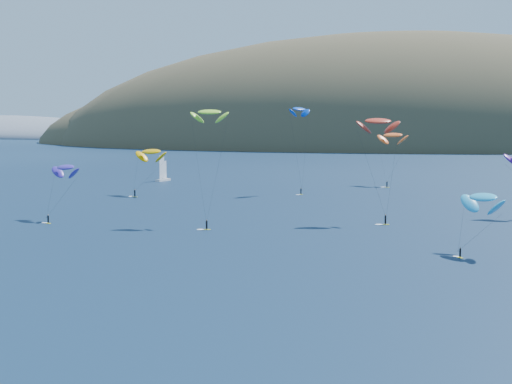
{
  "coord_description": "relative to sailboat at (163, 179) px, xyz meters",
  "views": [
    {
      "loc": [
        32.43,
        -45.19,
        22.24
      ],
      "look_at": [
        5.78,
        80.0,
        9.0
      ],
      "focal_mm": 50.0,
      "sensor_mm": 36.0,
      "label": 1
    }
  ],
  "objects": [
    {
      "name": "kitesurfer_10",
      "position": [
        10.93,
        -95.03,
        10.53
      ],
      "size": [
        8.77,
        12.04,
        13.68
      ],
      "rotation": [
        0.0,
        0.0,
        -0.44
      ],
      "color": "yellow",
      "rests_on": "ground"
    },
    {
      "name": "kitesurfer_5",
      "position": [
        97.47,
        -119.0,
        8.45
      ],
      "size": [
        8.69,
        10.27,
        11.86
      ],
      "rotation": [
        0.0,
        0.0,
        -0.93
      ],
      "color": "yellow",
      "rests_on": "ground"
    },
    {
      "name": "headland",
      "position": [
        -392.54,
        554.77,
        -4.26
      ],
      "size": [
        460.0,
        250.0,
        60.0
      ],
      "color": "slate",
      "rests_on": "ground"
    },
    {
      "name": "kitesurfer_11",
      "position": [
        80.25,
        2.58,
        15.77
      ],
      "size": [
        11.32,
        14.88,
        19.57
      ],
      "rotation": [
        0.0,
        0.0,
        -0.4
      ],
      "color": "yellow",
      "rests_on": "ground"
    },
    {
      "name": "kitesurfer_3",
      "position": [
        43.87,
        -93.97,
        22.61
      ],
      "size": [
        8.17,
        13.32,
        25.74
      ],
      "rotation": [
        0.0,
        0.0,
        0.18
      ],
      "color": "yellow",
      "rests_on": "ground"
    },
    {
      "name": "kitesurfer_4",
      "position": [
        53.43,
        -29.72,
        24.06
      ],
      "size": [
        7.35,
        10.0,
        27.19
      ],
      "rotation": [
        0.0,
        0.0,
        0.96
      ],
      "color": "yellow",
      "rests_on": "ground"
    },
    {
      "name": "sailboat",
      "position": [
        0.0,
        0.0,
        0.0
      ],
      "size": [
        8.73,
        7.58,
        10.49
      ],
      "rotation": [
        0.0,
        0.0,
        -0.24
      ],
      "color": "silver",
      "rests_on": "ground"
    },
    {
      "name": "kitesurfer_9",
      "position": [
        78.82,
        -84.61,
        20.73
      ],
      "size": [
        9.61,
        9.08,
        24.16
      ],
      "rotation": [
        0.0,
        0.0,
        0.27
      ],
      "color": "yellow",
      "rests_on": "ground"
    },
    {
      "name": "kitesurfer_1",
      "position": [
        11.87,
        -43.44,
        11.69
      ],
      "size": [
        11.08,
        11.58,
        15.44
      ],
      "rotation": [
        0.0,
        0.0,
        -0.31
      ],
      "color": "yellow",
      "rests_on": "ground"
    },
    {
      "name": "island",
      "position": [
        92.12,
        367.05,
        -11.64
      ],
      "size": [
        730.0,
        300.0,
        210.0
      ],
      "color": "#3D3526",
      "rests_on": "ground"
    }
  ]
}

